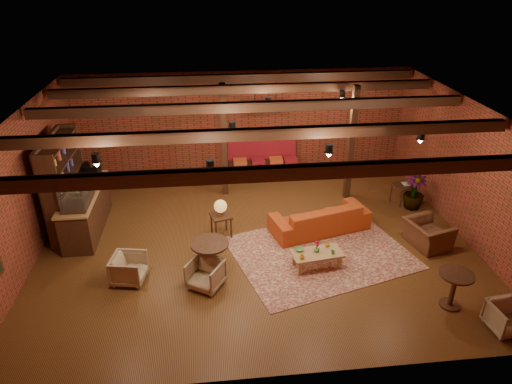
{
  "coord_description": "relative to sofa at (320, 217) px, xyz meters",
  "views": [
    {
      "loc": [
        -0.99,
        -9.17,
        6.04
      ],
      "look_at": [
        0.02,
        0.2,
        1.22
      ],
      "focal_mm": 32.0,
      "sensor_mm": 36.0,
      "label": 1
    }
  ],
  "objects": [
    {
      "name": "post_left",
      "position": [
        -2.22,
        2.25,
        1.25
      ],
      "size": [
        0.16,
        0.16,
        3.2
      ],
      "primitive_type": "cube",
      "color": "black",
      "rests_on": "ground"
    },
    {
      "name": "round_table_left",
      "position": [
        -2.71,
        -1.57,
        0.21
      ],
      "size": [
        0.8,
        0.8,
        0.83
      ],
      "color": "black",
      "rests_on": "floor"
    },
    {
      "name": "ceiling_pipe",
      "position": [
        -1.62,
        1.25,
        2.5
      ],
      "size": [
        9.6,
        0.12,
        0.12
      ],
      "primitive_type": "cylinder",
      "rotation": [
        0.0,
        1.57,
        0.0
      ],
      "color": "black",
      "rests_on": "ceiling"
    },
    {
      "name": "wall_back",
      "position": [
        -1.62,
        3.65,
        1.25
      ],
      "size": [
        10.0,
        0.02,
        3.2
      ],
      "primitive_type": "cube",
      "color": "brown",
      "rests_on": "ground"
    },
    {
      "name": "coffee_table",
      "position": [
        -0.42,
        -1.5,
        -0.02
      ],
      "size": [
        1.16,
        0.7,
        0.63
      ],
      "rotation": [
        0.0,
        0.0,
        0.14
      ],
      "color": "#9E7E49",
      "rests_on": "floor"
    },
    {
      "name": "side_table_lamp",
      "position": [
        -2.43,
        -0.01,
        0.39
      ],
      "size": [
        0.57,
        0.57,
        0.98
      ],
      "rotation": [
        0.0,
        0.0,
        0.27
      ],
      "color": "black",
      "rests_on": "floor"
    },
    {
      "name": "banquette",
      "position": [
        -1.02,
        3.2,
        0.15
      ],
      "size": [
        2.1,
        0.7,
        1.0
      ],
      "primitive_type": null,
      "color": "maroon",
      "rests_on": "ground"
    },
    {
      "name": "ceiling",
      "position": [
        -1.62,
        -0.35,
        2.85
      ],
      "size": [
        10.0,
        8.0,
        0.02
      ],
      "primitive_type": "cube",
      "color": "black",
      "rests_on": "wall_back"
    },
    {
      "name": "rug",
      "position": [
        -0.19,
        -0.98,
        -0.35
      ],
      "size": [
        4.48,
        3.87,
        0.01
      ],
      "primitive_type": "cube",
      "rotation": [
        0.0,
        0.0,
        0.28
      ],
      "color": "maroon",
      "rests_on": "floor"
    },
    {
      "name": "armchair_b",
      "position": [
        -2.83,
        -1.91,
        -0.02
      ],
      "size": [
        0.87,
        0.85,
        0.66
      ],
      "primitive_type": "imported",
      "rotation": [
        0.0,
        0.0,
        -0.55
      ],
      "color": "beige",
      "rests_on": "floor"
    },
    {
      "name": "armchair_right",
      "position": [
        2.35,
        -0.95,
        0.07
      ],
      "size": [
        0.85,
        1.09,
        0.84
      ],
      "primitive_type": "imported",
      "rotation": [
        0.0,
        0.0,
        1.83
      ],
      "color": "brown",
      "rests_on": "floor"
    },
    {
      "name": "service_counter",
      "position": [
        -5.72,
        0.65,
        0.45
      ],
      "size": [
        0.8,
        2.5,
        1.6
      ],
      "primitive_type": null,
      "color": "black",
      "rests_on": "ground"
    },
    {
      "name": "side_table_book",
      "position": [
        2.59,
        1.17,
        0.16
      ],
      "size": [
        0.64,
        0.64,
        0.58
      ],
      "rotation": [
        0.0,
        0.0,
        0.37
      ],
      "color": "black",
      "rests_on": "floor"
    },
    {
      "name": "wall_front",
      "position": [
        -1.62,
        -4.35,
        1.25
      ],
      "size": [
        10.0,
        0.02,
        3.2
      ],
      "primitive_type": "cube",
      "color": "brown",
      "rests_on": "ground"
    },
    {
      "name": "floor",
      "position": [
        -1.62,
        -0.35,
        -0.35
      ],
      "size": [
        10.0,
        10.0,
        0.0
      ],
      "primitive_type": "plane",
      "color": "#3F210F",
      "rests_on": "ground"
    },
    {
      "name": "sofa",
      "position": [
        0.0,
        0.0,
        0.0
      ],
      "size": [
        2.59,
        1.55,
        0.71
      ],
      "primitive_type": "imported",
      "rotation": [
        0.0,
        0.0,
        3.41
      ],
      "color": "#A23B16",
      "rests_on": "floor"
    },
    {
      "name": "plant_tall",
      "position": [
        2.78,
        0.84,
        1.12
      ],
      "size": [
        1.96,
        1.96,
        2.95
      ],
      "primitive_type": "imported",
      "rotation": [
        0.0,
        0.0,
        -0.21
      ],
      "color": "#4C7F4C",
      "rests_on": "floor"
    },
    {
      "name": "service_sign",
      "position": [
        -1.02,
        2.75,
        2.0
      ],
      "size": [
        0.86,
        0.06,
        0.3
      ],
      "primitive_type": "cube",
      "color": "orange",
      "rests_on": "ceiling"
    },
    {
      "name": "post_right",
      "position": [
        1.18,
        1.65,
        1.25
      ],
      "size": [
        0.16,
        0.16,
        3.2
      ],
      "primitive_type": "cube",
      "color": "black",
      "rests_on": "ground"
    },
    {
      "name": "armchair_a",
      "position": [
        -4.41,
        -1.55,
        -0.02
      ],
      "size": [
        0.72,
        0.75,
        0.67
      ],
      "primitive_type": "imported",
      "rotation": [
        0.0,
        0.0,
        1.39
      ],
      "color": "beige",
      "rests_on": "floor"
    },
    {
      "name": "armchair_far",
      "position": [
        2.57,
        -3.75,
        -0.05
      ],
      "size": [
        0.65,
        0.62,
        0.62
      ],
      "primitive_type": "imported",
      "rotation": [
        0.0,
        0.0,
        0.1
      ],
      "color": "beige",
      "rests_on": "floor"
    },
    {
      "name": "ceiling_beams",
      "position": [
        -1.62,
        -0.35,
        2.73
      ],
      "size": [
        9.8,
        6.4,
        0.22
      ],
      "primitive_type": null,
      "color": "black",
      "rests_on": "ceiling"
    },
    {
      "name": "wall_right",
      "position": [
        3.38,
        -0.35,
        1.25
      ],
      "size": [
        0.02,
        8.0,
        3.2
      ],
      "primitive_type": "cube",
      "color": "brown",
      "rests_on": "ground"
    },
    {
      "name": "round_table_right",
      "position": [
        1.9,
        -3.03,
        0.16
      ],
      "size": [
        0.66,
        0.66,
        0.77
      ],
      "color": "black",
      "rests_on": "floor"
    },
    {
      "name": "ceiling_spotlights",
      "position": [
        -1.62,
        -0.35,
        2.51
      ],
      "size": [
        6.4,
        4.4,
        0.28
      ],
      "primitive_type": null,
      "color": "black",
      "rests_on": "ceiling"
    },
    {
      "name": "wall_left",
      "position": [
        -6.62,
        -0.35,
        1.25
      ],
      "size": [
        0.02,
        8.0,
        3.2
      ],
      "primitive_type": "cube",
      "color": "brown",
      "rests_on": "ground"
    },
    {
      "name": "shelving_hutch",
      "position": [
        -6.12,
        0.75,
        0.85
      ],
      "size": [
        0.52,
        2.0,
        2.4
      ],
      "primitive_type": null,
      "color": "black",
      "rests_on": "ground"
    },
    {
      "name": "plant_counter",
      "position": [
        -5.62,
        0.85,
        0.87
      ],
      "size": [
        0.35,
        0.39,
        0.3
      ],
      "primitive_type": "imported",
      "color": "#337F33",
      "rests_on": "service_counter"
    }
  ]
}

